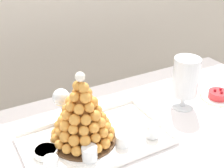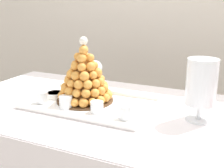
{
  "view_description": "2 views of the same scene",
  "coord_description": "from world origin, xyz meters",
  "views": [
    {
      "loc": [
        -0.59,
        -0.89,
        1.58
      ],
      "look_at": [
        -0.07,
        0.03,
        1.01
      ],
      "focal_mm": 49.61,
      "sensor_mm": 36.0,
      "label": 1
    },
    {
      "loc": [
        0.43,
        -1.08,
        1.26
      ],
      "look_at": [
        -0.1,
        0.06,
        0.89
      ],
      "focal_mm": 46.47,
      "sensor_mm": 36.0,
      "label": 2
    }
  ],
  "objects": [
    {
      "name": "backdrop_wall",
      "position": [
        0.0,
        1.18,
        1.25
      ],
      "size": [
        4.8,
        0.1,
        2.5
      ],
      "primitive_type": "cube",
      "color": "silver",
      "rests_on": "ground_plane"
    },
    {
      "name": "buffet_table",
      "position": [
        0.0,
        0.0,
        0.69
      ],
      "size": [
        1.67,
        0.8,
        0.8
      ],
      "color": "brown",
      "rests_on": "ground_plane"
    },
    {
      "name": "serving_tray",
      "position": [
        -0.17,
        -0.01,
        0.8
      ],
      "size": [
        0.57,
        0.35,
        0.02
      ],
      "color": "white",
      "rests_on": "buffet_table"
    },
    {
      "name": "croquembouche",
      "position": [
        -0.21,
        0.01,
        0.92
      ],
      "size": [
        0.26,
        0.26,
        0.3
      ],
      "color": "#4C331E",
      "rests_on": "serving_tray"
    },
    {
      "name": "dessert_cup_left",
      "position": [
        -0.38,
        -0.09,
        0.83
      ],
      "size": [
        0.05,
        0.05,
        0.05
      ],
      "color": "silver",
      "rests_on": "serving_tray"
    },
    {
      "name": "dessert_cup_mid_left",
      "position": [
        -0.24,
        -0.1,
        0.83
      ],
      "size": [
        0.06,
        0.06,
        0.05
      ],
      "color": "silver",
      "rests_on": "serving_tray"
    },
    {
      "name": "dessert_cup_centre",
      "position": [
        -0.1,
        -0.09,
        0.83
      ],
      "size": [
        0.05,
        0.05,
        0.05
      ],
      "color": "silver",
      "rests_on": "serving_tray"
    },
    {
      "name": "dessert_cup_mid_right",
      "position": [
        0.03,
        -0.1,
        0.83
      ],
      "size": [
        0.05,
        0.05,
        0.06
      ],
      "color": "silver",
      "rests_on": "serving_tray"
    },
    {
      "name": "creme_brulee_ramekin",
      "position": [
        -0.37,
        -0.0,
        0.82
      ],
      "size": [
        0.09,
        0.09,
        0.02
      ],
      "color": "white",
      "rests_on": "serving_tray"
    },
    {
      "name": "macaron_goblet",
      "position": [
        0.29,
        0.02,
        0.95
      ],
      "size": [
        0.12,
        0.12,
        0.25
      ],
      "color": "white",
      "rests_on": "buffet_table"
    },
    {
      "name": "wine_glass",
      "position": [
        -0.24,
        0.16,
        0.92
      ],
      "size": [
        0.07,
        0.07,
        0.17
      ],
      "color": "silver",
      "rests_on": "buffet_table"
    }
  ]
}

